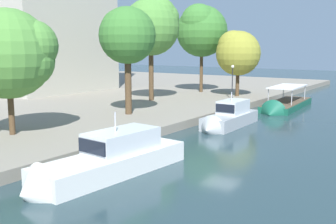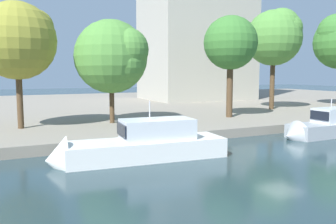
{
  "view_description": "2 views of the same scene",
  "coord_description": "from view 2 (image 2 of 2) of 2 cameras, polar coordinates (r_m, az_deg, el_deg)",
  "views": [
    {
      "loc": [
        -25.49,
        -12.8,
        7.3
      ],
      "look_at": [
        -1.84,
        3.43,
        2.69
      ],
      "focal_mm": 43.09,
      "sensor_mm": 36.0,
      "label": 1
    },
    {
      "loc": [
        -16.56,
        -17.22,
        5.34
      ],
      "look_at": [
        -5.42,
        6.19,
        2.45
      ],
      "focal_mm": 37.23,
      "sensor_mm": 36.0,
      "label": 2
    }
  ],
  "objects": [
    {
      "name": "dock_promenade",
      "position": [
        53.72,
        -7.39,
        1.02
      ],
      "size": [
        120.0,
        55.0,
        0.76
      ],
      "primitive_type": "cube",
      "color": "gray",
      "rests_on": "ground_plane"
    },
    {
      "name": "ground_plane",
      "position": [
        24.48,
        18.09,
        -6.55
      ],
      "size": [
        220.0,
        220.0,
        0.0
      ],
      "primitive_type": "plane",
      "color": "#23383D"
    },
    {
      "name": "motor_yacht_1",
      "position": [
        21.76,
        -5.04,
        -5.94
      ],
      "size": [
        11.17,
        3.64,
        4.59
      ],
      "rotation": [
        0.0,
        0.0,
        3.06
      ],
      "color": "silver",
      "rests_on": "ground_plane"
    },
    {
      "name": "tree_1",
      "position": [
        31.46,
        -23.52,
        10.61
      ],
      "size": [
        6.31,
        6.31,
        10.35
      ],
      "color": "#4C3823",
      "rests_on": "dock_promenade"
    },
    {
      "name": "tree_2",
      "position": [
        37.02,
        10.07,
        11.31
      ],
      "size": [
        5.52,
        5.52,
        10.44
      ],
      "color": "#4C3823",
      "rests_on": "dock_promenade"
    },
    {
      "name": "tree_4",
      "position": [
        32.12,
        -8.67,
        8.95
      ],
      "size": [
        6.67,
        6.71,
        9.41
      ],
      "color": "#4C3823",
      "rests_on": "dock_promenade"
    },
    {
      "name": "tree_5",
      "position": [
        46.51,
        17.33,
        11.94
      ],
      "size": [
        6.95,
        6.95,
        12.56
      ],
      "color": "#4C3823",
      "rests_on": "dock_promenade"
    },
    {
      "name": "motor_yacht_2",
      "position": [
        32.4,
        24.22,
        -2.5
      ],
      "size": [
        8.74,
        2.6,
        3.99
      ],
      "rotation": [
        0.0,
        0.0,
        3.16
      ],
      "color": "#9EA3A8",
      "rests_on": "ground_plane"
    }
  ]
}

